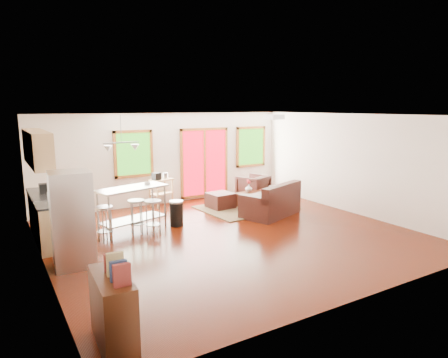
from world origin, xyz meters
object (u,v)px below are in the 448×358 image
coffee_table (254,194)px  kitchen_cart (161,183)px  armchair (253,186)px  island (132,201)px  ottoman (220,201)px  rug (246,207)px  loveseat (272,203)px  refrigerator (73,219)px

coffee_table → kitchen_cart: kitchen_cart is taller
armchair → island: bearing=-4.3°
ottoman → armchair: bearing=16.9°
rug → island: bearing=-173.0°
armchair → loveseat: bearing=49.9°
armchair → kitchen_cart: size_ratio=0.85×
rug → island: island is taller
refrigerator → island: size_ratio=1.00×
loveseat → kitchen_cart: bearing=110.3°
kitchen_cart → ottoman: bearing=-39.3°
island → ottoman: bearing=15.5°
kitchen_cart → island: bearing=-127.5°
armchair → ottoman: (-1.39, -0.42, -0.20)m
ottoman → island: bearing=-164.5°
rug → refrigerator: size_ratio=1.45×
loveseat → refrigerator: size_ratio=1.07×
armchair → refrigerator: refrigerator is taller
kitchen_cart → rug: bearing=-36.2°
armchair → kitchen_cart: (-2.71, 0.66, 0.25)m
rug → island: size_ratio=1.44×
loveseat → kitchen_cart: size_ratio=1.87×
rug → island: 3.45m
ottoman → kitchen_cart: size_ratio=0.66×
ottoman → rug: bearing=-28.8°
refrigerator → kitchen_cart: (2.94, 3.27, -0.18)m
coffee_table → kitchen_cart: 2.66m
armchair → refrigerator: bearing=4.5°
coffee_table → ottoman: (-0.93, 0.30, -0.13)m
loveseat → refrigerator: refrigerator is taller
refrigerator → loveseat: bearing=13.7°
ottoman → kitchen_cart: (-1.32, 1.08, 0.45)m
coffee_table → ottoman: size_ratio=1.68×
ottoman → refrigerator: bearing=-152.7°
loveseat → coffee_table: 1.04m
rug → ottoman: bearing=151.2°
rug → armchair: bearing=45.1°
coffee_table → ottoman: ottoman is taller
refrigerator → island: 2.11m
ottoman → island: (-2.73, -0.76, 0.48)m
ottoman → kitchen_cart: 1.76m
rug → kitchen_cart: size_ratio=2.52×
loveseat → refrigerator: bearing=169.2°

